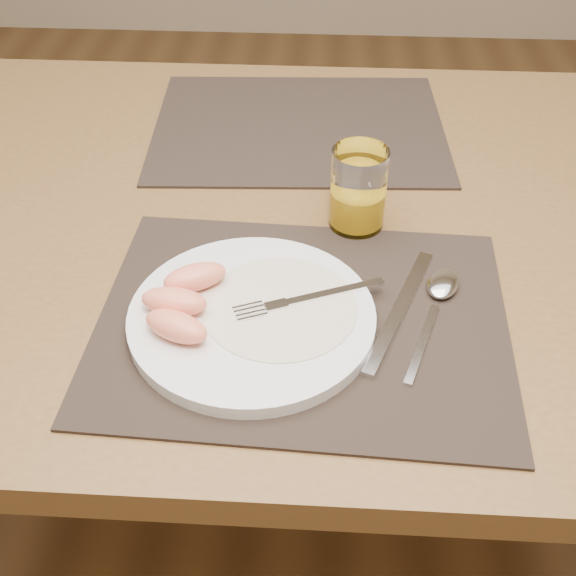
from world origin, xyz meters
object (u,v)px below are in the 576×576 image
Objects in this scene: plate at (252,317)px; juice_glass at (358,193)px; table at (288,256)px; knife at (394,320)px; placemat_near at (302,321)px; fork at (297,301)px; spoon at (440,292)px; placemat_far at (299,127)px.

plate is 0.23m from juice_glass.
knife is at bearing -59.35° from table.
juice_glass reaches higher than knife.
placemat_near is 4.23× the size of juice_glass.
placemat_near is 0.10m from knife.
table is at bearing 158.18° from juice_glass.
juice_glass is at bearing -21.82° from table.
placemat_near is 2.68× the size of fork.
plate is 1.43× the size of spoon.
plate reaches higher than placemat_near.
plate is 2.54× the size of juice_glass.
fork is 1.58× the size of juice_glass.
plate reaches higher than knife.
placemat_far is 0.27m from juice_glass.
juice_glass is (0.09, -0.04, 0.13)m from table.
juice_glass reaches higher than placemat_near.
fork is at bearing 175.47° from knife.
knife is 0.07m from spoon.
placemat_near is 0.02m from fork.
spoon reaches higher than table.
placemat_near and placemat_far have the same top height.
fork is 0.89× the size of spoon.
placemat_far is at bearing 108.47° from juice_glass.
juice_glass is at bearing 124.79° from spoon.
placemat_far is at bearing 114.65° from spoon.
juice_glass reaches higher than placemat_far.
plate is (-0.03, -0.45, 0.01)m from placemat_far.
placemat_far is 2.39× the size of spoon.
placemat_near is at bearing -86.82° from placemat_far.
placemat_far is 0.46m from knife.
spoon is at bearing -55.21° from juice_glass.
juice_glass is (0.07, 0.17, 0.03)m from fork.
plate is 0.16m from knife.
table is 0.24m from placemat_near.
placemat_far is at bearing 105.95° from knife.
spoon reaches higher than placemat_near.
spoon is at bearing -43.01° from table.
placemat_far is 0.45m from plate.
placemat_far is 4.23× the size of juice_glass.
fork is (0.02, -0.43, 0.02)m from placemat_far.
fork is (0.02, -0.21, 0.11)m from table.
placemat_near reaches higher than table.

